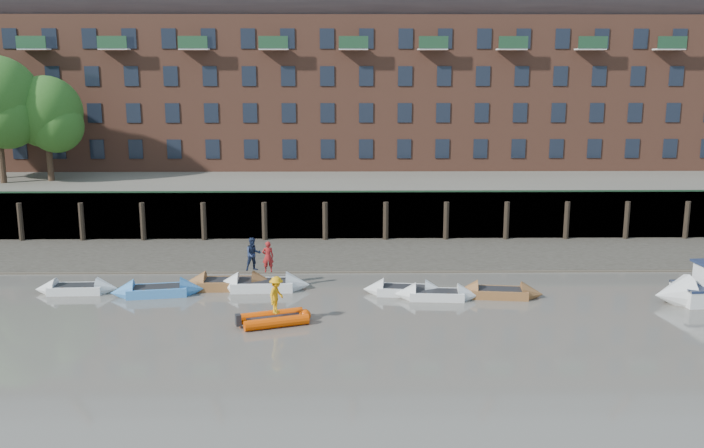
{
  "coord_description": "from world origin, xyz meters",
  "views": [
    {
      "loc": [
        -0.88,
        -26.3,
        11.31
      ],
      "look_at": [
        -0.36,
        12.0,
        3.2
      ],
      "focal_mm": 38.0,
      "sensor_mm": 36.0,
      "label": 1
    }
  ],
  "objects_px": {
    "rowboat_6": "(499,293)",
    "person_rower_a": "(268,257)",
    "rowboat_4": "(404,290)",
    "rib_tender": "(277,319)",
    "person_rib_crew": "(276,295)",
    "rowboat_0": "(77,289)",
    "rowboat_1": "(157,291)",
    "rowboat_2": "(229,284)",
    "person_rower_b": "(253,254)",
    "rowboat_5": "(436,295)",
    "rowboat_3": "(262,285)"
  },
  "relations": [
    {
      "from": "rowboat_6",
      "to": "person_rower_a",
      "type": "xyz_separation_m",
      "value": [
        -11.68,
        1.39,
        1.55
      ]
    },
    {
      "from": "rowboat_4",
      "to": "rib_tender",
      "type": "distance_m",
      "value": 7.46
    },
    {
      "from": "person_rib_crew",
      "to": "rowboat_0",
      "type": "bearing_deg",
      "value": 85.11
    },
    {
      "from": "rowboat_1",
      "to": "person_rower_a",
      "type": "xyz_separation_m",
      "value": [
        5.53,
        0.85,
        1.53
      ]
    },
    {
      "from": "rowboat_1",
      "to": "rowboat_2",
      "type": "height_order",
      "value": "rowboat_2"
    },
    {
      "from": "rowboat_1",
      "to": "rowboat_6",
      "type": "bearing_deg",
      "value": -10.84
    },
    {
      "from": "rowboat_4",
      "to": "person_rower_b",
      "type": "distance_m",
      "value": 8.0
    },
    {
      "from": "rowboat_0",
      "to": "person_rib_crew",
      "type": "distance_m",
      "value": 11.74
    },
    {
      "from": "rowboat_5",
      "to": "rowboat_3",
      "type": "bearing_deg",
      "value": 173.63
    },
    {
      "from": "rowboat_4",
      "to": "person_rib_crew",
      "type": "height_order",
      "value": "person_rib_crew"
    },
    {
      "from": "rowboat_0",
      "to": "rowboat_3",
      "type": "xyz_separation_m",
      "value": [
        9.43,
        0.4,
        0.04
      ]
    },
    {
      "from": "rowboat_2",
      "to": "person_rib_crew",
      "type": "bearing_deg",
      "value": -63.02
    },
    {
      "from": "person_rower_a",
      "to": "person_rib_crew",
      "type": "relative_size",
      "value": 0.96
    },
    {
      "from": "rowboat_0",
      "to": "rowboat_5",
      "type": "bearing_deg",
      "value": -5.97
    },
    {
      "from": "rowboat_6",
      "to": "rowboat_3",
      "type": "bearing_deg",
      "value": -179.72
    },
    {
      "from": "rowboat_1",
      "to": "rowboat_3",
      "type": "distance_m",
      "value": 5.28
    },
    {
      "from": "rowboat_1",
      "to": "person_rib_crew",
      "type": "xyz_separation_m",
      "value": [
        6.41,
        -4.38,
        1.13
      ]
    },
    {
      "from": "rowboat_5",
      "to": "rib_tender",
      "type": "bearing_deg",
      "value": -150.85
    },
    {
      "from": "rowboat_1",
      "to": "rowboat_4",
      "type": "xyz_separation_m",
      "value": [
        12.48,
        -0.03,
        -0.02
      ]
    },
    {
      "from": "person_rib_crew",
      "to": "person_rower_b",
      "type": "bearing_deg",
      "value": 36.35
    },
    {
      "from": "rowboat_1",
      "to": "rib_tender",
      "type": "distance_m",
      "value": 7.72
    },
    {
      "from": "rowboat_2",
      "to": "rowboat_1",
      "type": "bearing_deg",
      "value": -163.47
    },
    {
      "from": "person_rib_crew",
      "to": "rowboat_3",
      "type": "bearing_deg",
      "value": 32.5
    },
    {
      "from": "rowboat_0",
      "to": "person_rower_b",
      "type": "distance_m",
      "value": 9.13
    },
    {
      "from": "rowboat_0",
      "to": "rowboat_2",
      "type": "height_order",
      "value": "rowboat_2"
    },
    {
      "from": "rowboat_1",
      "to": "person_rib_crew",
      "type": "relative_size",
      "value": 2.79
    },
    {
      "from": "rowboat_0",
      "to": "rib_tender",
      "type": "xyz_separation_m",
      "value": [
        10.62,
        -4.8,
        0.03
      ]
    },
    {
      "from": "person_rower_a",
      "to": "person_rower_b",
      "type": "xyz_separation_m",
      "value": [
        -0.79,
        0.3,
        0.06
      ]
    },
    {
      "from": "rowboat_0",
      "to": "rowboat_1",
      "type": "xyz_separation_m",
      "value": [
        4.22,
        -0.46,
        0.02
      ]
    },
    {
      "from": "rowboat_6",
      "to": "person_rower_b",
      "type": "relative_size",
      "value": 2.54
    },
    {
      "from": "rowboat_1",
      "to": "rowboat_5",
      "type": "xyz_separation_m",
      "value": [
        14.02,
        -0.79,
        -0.02
      ]
    },
    {
      "from": "person_rower_a",
      "to": "person_rib_crew",
      "type": "height_order",
      "value": "person_rower_a"
    },
    {
      "from": "rowboat_0",
      "to": "rowboat_4",
      "type": "relative_size",
      "value": 0.97
    },
    {
      "from": "person_rower_b",
      "to": "rowboat_2",
      "type": "bearing_deg",
      "value": 159.9
    },
    {
      "from": "rowboat_0",
      "to": "rib_tender",
      "type": "distance_m",
      "value": 11.65
    },
    {
      "from": "rowboat_0",
      "to": "rowboat_3",
      "type": "bearing_deg",
      "value": 0.39
    },
    {
      "from": "person_rower_b",
      "to": "rib_tender",
      "type": "bearing_deg",
      "value": -95.36
    },
    {
      "from": "rowboat_6",
      "to": "person_rower_a",
      "type": "relative_size",
      "value": 2.74
    },
    {
      "from": "person_rower_b",
      "to": "rowboat_1",
      "type": "bearing_deg",
      "value": 171.58
    },
    {
      "from": "rowboat_4",
      "to": "person_rower_b",
      "type": "relative_size",
      "value": 2.47
    },
    {
      "from": "rowboat_2",
      "to": "rowboat_5",
      "type": "relative_size",
      "value": 1.16
    },
    {
      "from": "rowboat_3",
      "to": "person_rower_a",
      "type": "height_order",
      "value": "person_rower_a"
    },
    {
      "from": "rowboat_3",
      "to": "rowboat_6",
      "type": "distance_m",
      "value": 12.08
    },
    {
      "from": "rowboat_1",
      "to": "rowboat_6",
      "type": "relative_size",
      "value": 1.07
    },
    {
      "from": "rowboat_3",
      "to": "rib_tender",
      "type": "xyz_separation_m",
      "value": [
        1.19,
        -5.2,
        -0.01
      ]
    },
    {
      "from": "rowboat_1",
      "to": "rowboat_5",
      "type": "height_order",
      "value": "rowboat_1"
    },
    {
      "from": "rowboat_3",
      "to": "rowboat_6",
      "type": "xyz_separation_m",
      "value": [
        12.0,
        -1.4,
        -0.03
      ]
    },
    {
      "from": "person_rower_a",
      "to": "rowboat_6",
      "type": "bearing_deg",
      "value": 165.11
    },
    {
      "from": "person_rower_a",
      "to": "person_rower_b",
      "type": "bearing_deg",
      "value": -29.21
    },
    {
      "from": "rowboat_2",
      "to": "rib_tender",
      "type": "bearing_deg",
      "value": -62.92
    }
  ]
}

